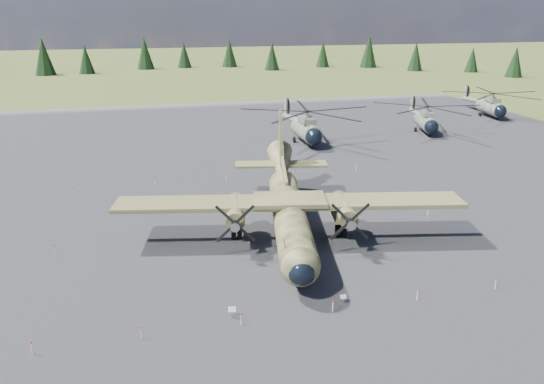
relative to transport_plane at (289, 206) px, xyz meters
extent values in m
plane|color=#4F5525|center=(-2.62, 0.87, -2.73)|extent=(500.00, 500.00, 0.00)
cube|color=#535357|center=(-2.62, 10.87, -2.73)|extent=(120.00, 120.00, 0.04)
cylinder|color=#31371E|center=(-0.31, -1.50, -0.45)|extent=(6.29, 18.01, 2.77)
sphere|color=#31371E|center=(-2.09, -10.23, -0.45)|extent=(3.21, 3.21, 2.72)
sphere|color=black|center=(-2.20, -10.76, -0.50)|extent=(2.35, 2.35, 2.00)
cube|color=black|center=(-1.78, -8.68, 0.29)|extent=(2.26, 1.95, 0.54)
cone|color=#31371E|center=(2.03, 9.94, 0.58)|extent=(4.03, 7.21, 4.17)
cube|color=#A7ABAD|center=(-0.11, -0.53, -1.59)|extent=(3.03, 6.20, 0.49)
cube|color=#323C1F|center=(-0.21, -1.02, 0.68)|extent=(28.79, 9.05, 0.35)
cube|color=#31371E|center=(-0.21, -1.02, 0.90)|extent=(6.53, 4.68, 0.35)
cylinder|color=#31371E|center=(-4.63, -0.41, 0.14)|extent=(2.49, 5.34, 1.48)
cube|color=#31371E|center=(-4.47, 0.36, -0.51)|extent=(2.13, 3.59, 0.79)
cone|color=gray|center=(-5.28, -3.57, 0.14)|extent=(0.92, 1.02, 0.75)
cylinder|color=black|center=(-4.47, 0.36, -2.19)|extent=(1.07, 1.24, 1.09)
cylinder|color=#31371E|center=(4.10, -2.20, 0.14)|extent=(2.49, 5.34, 1.48)
cube|color=#31371E|center=(4.25, -1.42, -0.51)|extent=(2.13, 3.59, 0.79)
cone|color=gray|center=(3.45, -5.35, 0.14)|extent=(0.92, 1.02, 0.75)
cylinder|color=black|center=(4.25, -1.42, -2.19)|extent=(1.07, 1.24, 1.09)
cube|color=#31371E|center=(1.28, 6.26, 1.18)|extent=(1.77, 7.38, 1.66)
cube|color=#323C1F|center=(2.13, 10.43, 0.63)|extent=(9.75, 4.04, 0.22)
cylinder|color=gray|center=(-1.86, -9.06, -1.47)|extent=(0.16, 0.16, 0.89)
cylinder|color=black|center=(-1.86, -9.06, -2.19)|extent=(0.52, 0.98, 0.93)
cylinder|color=slate|center=(11.55, 31.40, -0.80)|extent=(2.70, 7.54, 2.61)
sphere|color=black|center=(11.50, 27.64, -0.85)|extent=(2.43, 2.43, 2.40)
sphere|color=slate|center=(11.60, 35.15, -0.80)|extent=(2.43, 2.43, 2.40)
cube|color=slate|center=(11.54, 30.98, 0.87)|extent=(1.81, 3.36, 0.78)
cylinder|color=gray|center=(11.54, 30.98, 1.65)|extent=(0.38, 0.38, 1.04)
cylinder|color=slate|center=(11.65, 39.06, -0.44)|extent=(0.99, 8.91, 1.49)
cube|color=slate|center=(11.70, 42.97, 0.87)|extent=(0.25, 1.46, 2.50)
cylinder|color=black|center=(12.06, 42.96, 0.87)|extent=(0.10, 2.71, 2.71)
cylinder|color=black|center=(11.51, 28.27, -2.31)|extent=(0.30, 0.71, 0.71)
cylinder|color=black|center=(10.16, 32.66, -2.31)|extent=(0.32, 0.84, 0.83)
cylinder|color=gray|center=(10.16, 32.66, -1.77)|extent=(0.15, 0.15, 1.51)
cylinder|color=black|center=(12.97, 32.63, -2.31)|extent=(0.32, 0.84, 0.83)
cylinder|color=gray|center=(12.97, 32.63, -1.77)|extent=(0.15, 0.15, 1.51)
cylinder|color=slate|center=(32.11, 33.61, -1.02)|extent=(4.00, 7.04, 2.31)
sphere|color=black|center=(31.22, 30.39, -1.06)|extent=(2.62, 2.62, 2.13)
sphere|color=slate|center=(32.99, 36.82, -1.02)|extent=(2.62, 2.62, 2.13)
cube|color=slate|center=(32.01, 33.25, 0.46)|extent=(2.30, 3.27, 0.69)
cylinder|color=gray|center=(32.01, 33.25, 1.16)|extent=(0.41, 0.41, 0.93)
cylinder|color=slate|center=(33.91, 40.17, -0.69)|extent=(2.85, 7.83, 1.32)
cube|color=slate|center=(34.83, 43.51, 0.46)|extent=(0.54, 1.30, 2.22)
cylinder|color=black|center=(35.15, 43.43, 0.46)|extent=(0.69, 2.34, 2.41)
cylinder|color=black|center=(31.37, 30.93, -2.36)|extent=(0.42, 0.68, 0.63)
cylinder|color=black|center=(31.20, 35.01, -2.36)|extent=(0.46, 0.79, 0.74)
cylinder|color=gray|center=(31.20, 35.01, -1.87)|extent=(0.16, 0.16, 1.34)
cylinder|color=black|center=(33.61, 34.35, -2.36)|extent=(0.46, 0.79, 0.74)
cylinder|color=gray|center=(33.61, 34.35, -1.87)|extent=(0.16, 0.16, 1.34)
cylinder|color=slate|center=(50.23, 42.62, -0.98)|extent=(3.26, 7.06, 2.36)
sphere|color=black|center=(49.78, 39.25, -1.03)|extent=(2.45, 2.45, 2.17)
sphere|color=slate|center=(50.69, 45.99, -0.98)|extent=(2.45, 2.45, 2.17)
cube|color=slate|center=(50.18, 42.25, 0.53)|extent=(2.00, 3.21, 0.71)
cylinder|color=gray|center=(50.18, 42.25, 1.24)|extent=(0.38, 0.38, 0.94)
cylinder|color=slate|center=(51.17, 49.50, -0.65)|extent=(1.87, 8.10, 1.35)
cube|color=slate|center=(51.65, 53.01, 0.53)|extent=(0.38, 1.34, 2.27)
cylinder|color=black|center=(51.98, 52.96, 0.53)|extent=(0.39, 2.44, 2.46)
cylinder|color=black|center=(49.85, 39.81, -2.35)|extent=(0.35, 0.67, 0.64)
cylinder|color=black|center=(49.12, 43.92, -2.35)|extent=(0.38, 0.79, 0.76)
cylinder|color=gray|center=(49.12, 43.92, -1.86)|extent=(0.15, 0.15, 1.37)
cylinder|color=black|center=(51.65, 43.57, -2.35)|extent=(0.38, 0.79, 0.76)
cylinder|color=gray|center=(51.65, 43.57, -1.86)|extent=(0.15, 0.15, 1.37)
cube|color=gray|center=(-7.01, -11.61, -2.43)|extent=(0.10, 0.10, 0.61)
cube|color=silver|center=(-7.01, -11.67, -2.13)|extent=(0.52, 0.30, 0.34)
cube|color=gray|center=(0.42, -11.73, -2.47)|extent=(0.08, 0.08, 0.52)
cube|color=silver|center=(0.42, -11.77, -2.22)|extent=(0.42, 0.19, 0.29)
cylinder|color=silver|center=(-18.62, -12.63, -2.33)|extent=(0.07, 0.07, 0.80)
cylinder|color=#AF2512|center=(-18.62, -12.63, -1.93)|extent=(0.12, 0.12, 0.10)
cylinder|color=silver|center=(-12.62, -12.63, -2.33)|extent=(0.07, 0.07, 0.80)
cylinder|color=#AF2512|center=(-12.62, -12.63, -1.93)|extent=(0.12, 0.12, 0.10)
cylinder|color=silver|center=(-6.62, -12.63, -2.33)|extent=(0.07, 0.07, 0.80)
cylinder|color=#AF2512|center=(-6.62, -12.63, -1.93)|extent=(0.12, 0.12, 0.10)
cylinder|color=silver|center=(-0.62, -12.63, -2.33)|extent=(0.07, 0.07, 0.80)
cylinder|color=#AF2512|center=(-0.62, -12.63, -1.93)|extent=(0.12, 0.12, 0.10)
cylinder|color=silver|center=(5.38, -12.63, -2.33)|extent=(0.07, 0.07, 0.80)
cylinder|color=#AF2512|center=(5.38, -12.63, -1.93)|extent=(0.12, 0.12, 0.10)
cylinder|color=silver|center=(11.38, -12.63, -2.33)|extent=(0.07, 0.07, 0.80)
cylinder|color=#AF2512|center=(11.38, -12.63, -1.93)|extent=(0.12, 0.12, 0.10)
cylinder|color=silver|center=(-18.62, 16.87, -2.33)|extent=(0.07, 0.07, 0.80)
cylinder|color=#AF2512|center=(-18.62, 16.87, -1.93)|extent=(0.12, 0.12, 0.10)
cylinder|color=silver|center=(-10.62, 16.87, -2.33)|extent=(0.07, 0.07, 0.80)
cylinder|color=#AF2512|center=(-10.62, 16.87, -1.93)|extent=(0.12, 0.12, 0.10)
cylinder|color=silver|center=(-2.62, 16.87, -2.33)|extent=(0.07, 0.07, 0.80)
cylinder|color=#AF2512|center=(-2.62, 16.87, -1.93)|extent=(0.12, 0.12, 0.10)
cylinder|color=silver|center=(5.38, 16.87, -2.33)|extent=(0.07, 0.07, 0.80)
cylinder|color=#AF2512|center=(5.38, 16.87, -1.93)|extent=(0.12, 0.12, 0.10)
cylinder|color=silver|center=(13.38, 16.87, -2.33)|extent=(0.07, 0.07, 0.80)
cylinder|color=#AF2512|center=(13.38, 16.87, -1.93)|extent=(0.12, 0.12, 0.10)
cylinder|color=silver|center=(-19.12, 0.87, -2.33)|extent=(0.07, 0.07, 0.80)
cylinder|color=#AF2512|center=(-19.12, 0.87, -1.93)|extent=(0.12, 0.12, 0.10)
cylinder|color=silver|center=(13.88, 0.87, -2.33)|extent=(0.07, 0.07, 0.80)
cylinder|color=#AF2512|center=(13.88, 0.87, -1.93)|extent=(0.12, 0.12, 0.10)
cone|color=black|center=(95.77, 95.43, 1.61)|extent=(4.87, 4.87, 8.69)
cone|color=black|center=(91.68, 110.40, 1.07)|extent=(4.26, 4.26, 7.61)
cone|color=black|center=(76.32, 118.51, 1.74)|extent=(5.00, 5.00, 8.94)
cone|color=black|center=(66.18, 132.44, 2.69)|extent=(6.07, 6.07, 10.84)
cone|color=black|center=(51.34, 137.43, 1.59)|extent=(4.83, 4.83, 8.63)
cone|color=black|center=(31.83, 131.85, 1.69)|extent=(4.95, 4.95, 8.84)
cone|color=black|center=(20.14, 145.53, 1.95)|extent=(5.25, 5.25, 9.37)
cone|color=black|center=(4.72, 146.70, 1.51)|extent=(4.75, 4.75, 8.49)
cone|color=black|center=(-8.32, 144.83, 2.36)|extent=(5.70, 5.70, 10.17)
cone|color=black|center=(-26.30, 135.43, 1.57)|extent=(4.81, 4.81, 8.60)
cone|color=black|center=(-38.16, 134.52, 2.72)|extent=(6.11, 6.11, 10.91)
camera|label=1|loc=(-11.71, -40.55, 15.67)|focal=35.00mm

